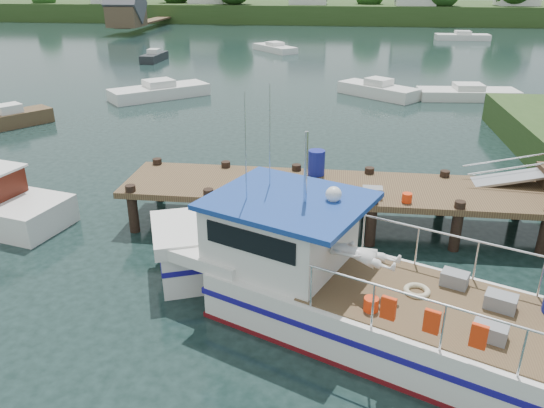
# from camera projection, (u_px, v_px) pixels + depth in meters

# --- Properties ---
(ground_plane) EXTENTS (160.00, 160.00, 0.00)m
(ground_plane) POSITION_uv_depth(u_px,v_px,m) (307.00, 223.00, 17.72)
(ground_plane) COLOR black
(far_shore) EXTENTS (140.00, 42.55, 9.22)m
(far_shore) POSITION_uv_depth(u_px,v_px,m) (339.00, 8.00, 91.72)
(far_shore) COLOR #2C451C
(far_shore) RESTS_ON ground
(dock) EXTENTS (16.60, 3.00, 4.78)m
(dock) POSITION_uv_depth(u_px,v_px,m) (524.00, 168.00, 16.07)
(dock) COLOR brown
(dock) RESTS_ON ground
(lobster_boat) EXTENTS (10.83, 6.76, 5.40)m
(lobster_boat) POSITION_uv_depth(u_px,v_px,m) (331.00, 282.00, 12.52)
(lobster_boat) COLOR silver
(lobster_boat) RESTS_ON ground
(moored_rowboat) EXTENTS (3.61, 4.23, 1.22)m
(moored_rowboat) POSITION_uv_depth(u_px,v_px,m) (11.00, 118.00, 28.67)
(moored_rowboat) COLOR brown
(moored_rowboat) RESTS_ON ground
(moored_far) EXTENTS (6.50, 2.33, 1.10)m
(moored_far) POSITION_uv_depth(u_px,v_px,m) (462.00, 37.00, 65.62)
(moored_far) COLOR silver
(moored_far) RESTS_ON ground
(moored_a) EXTENTS (6.34, 5.93, 1.19)m
(moored_a) POSITION_uv_depth(u_px,v_px,m) (159.00, 91.00, 35.29)
(moored_a) COLOR silver
(moored_a) RESTS_ON ground
(moored_b) EXTENTS (5.47, 4.94, 1.22)m
(moored_b) POSITION_uv_depth(u_px,v_px,m) (378.00, 90.00, 35.62)
(moored_b) COLOR silver
(moored_b) RESTS_ON ground
(moored_c) EXTENTS (6.55, 2.71, 1.01)m
(moored_c) POSITION_uv_depth(u_px,v_px,m) (468.00, 93.00, 34.95)
(moored_c) COLOR silver
(moored_c) RESTS_ON ground
(moored_d) EXTENTS (5.26, 5.73, 0.99)m
(moored_d) POSITION_uv_depth(u_px,v_px,m) (275.00, 48.00, 56.04)
(moored_d) COLOR silver
(moored_d) RESTS_ON ground
(moored_e) EXTENTS (1.53, 4.12, 1.13)m
(moored_e) POSITION_uv_depth(u_px,v_px,m) (154.00, 57.00, 49.91)
(moored_e) COLOR black
(moored_e) RESTS_ON ground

